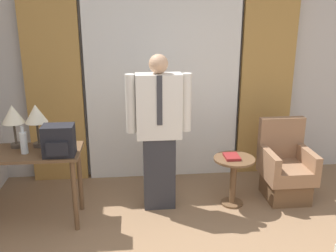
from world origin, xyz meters
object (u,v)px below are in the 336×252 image
(table_lamp_right, at_px, (36,116))
(backpack, at_px, (59,141))
(side_table, at_px, (233,173))
(person, at_px, (159,129))
(desk, at_px, (26,164))
(bottle_by_lamp, at_px, (24,142))
(table_lamp_left, at_px, (13,116))
(book, at_px, (232,157))
(armchair, at_px, (285,170))

(table_lamp_right, bearing_deg, backpack, -46.75)
(side_table, bearing_deg, table_lamp_right, -179.48)
(table_lamp_right, height_order, person, person)
(backpack, height_order, side_table, backpack)
(desk, bearing_deg, bottle_by_lamp, -72.90)
(table_lamp_left, relative_size, table_lamp_right, 1.00)
(table_lamp_right, height_order, book, table_lamp_right)
(person, xyz_separation_m, book, (0.80, -0.03, -0.34))
(armchair, bearing_deg, person, -176.72)
(table_lamp_right, bearing_deg, table_lamp_left, 180.00)
(backpack, height_order, armchair, backpack)
(bottle_by_lamp, xyz_separation_m, book, (2.14, 0.21, -0.32))
(table_lamp_left, height_order, armchair, table_lamp_left)
(backpack, relative_size, side_table, 0.53)
(table_lamp_right, xyz_separation_m, armchair, (2.73, 0.14, -0.78))
(backpack, relative_size, armchair, 0.33)
(book, bearing_deg, table_lamp_right, -179.24)
(table_lamp_right, distance_m, armchair, 2.84)
(bottle_by_lamp, bearing_deg, desk, 107.10)
(desk, distance_m, armchair, 2.87)
(person, height_order, book, person)
(table_lamp_left, height_order, backpack, table_lamp_left)
(table_lamp_left, bearing_deg, side_table, 0.47)
(desk, bearing_deg, table_lamp_right, 49.64)
(table_lamp_left, relative_size, bottle_by_lamp, 1.60)
(desk, xyz_separation_m, book, (2.16, 0.16, -0.07))
(table_lamp_right, relative_size, backpack, 1.46)
(table_lamp_right, bearing_deg, person, 2.60)
(armchair, bearing_deg, side_table, -169.37)
(bottle_by_lamp, relative_size, person, 0.16)
(table_lamp_right, height_order, side_table, table_lamp_right)
(armchair, bearing_deg, backpack, -170.52)
(table_lamp_left, bearing_deg, backpack, -29.42)
(armchair, relative_size, book, 4.39)
(desk, xyz_separation_m, table_lamp_right, (0.11, 0.13, 0.47))
(book, bearing_deg, table_lamp_left, -179.32)
(desk, bearing_deg, side_table, 3.97)
(table_lamp_left, relative_size, book, 2.12)
(table_lamp_left, height_order, side_table, table_lamp_left)
(table_lamp_left, height_order, person, person)
(backpack, xyz_separation_m, person, (0.99, 0.33, -0.01))
(desk, relative_size, armchair, 1.19)
(person, distance_m, side_table, 0.99)
(backpack, bearing_deg, desk, 159.41)
(desk, xyz_separation_m, backpack, (0.37, -0.14, 0.28))
(bottle_by_lamp, bearing_deg, table_lamp_right, 61.83)
(side_table, distance_m, book, 0.20)
(backpack, height_order, book, backpack)
(bottle_by_lamp, relative_size, side_table, 0.49)
(table_lamp_right, distance_m, bottle_by_lamp, 0.30)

